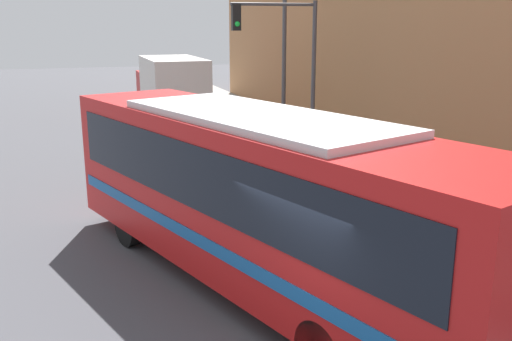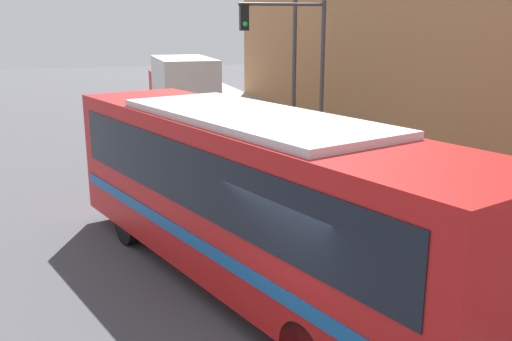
{
  "view_description": "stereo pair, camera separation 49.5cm",
  "coord_description": "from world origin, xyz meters",
  "px_view_note": "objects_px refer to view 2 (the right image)",
  "views": [
    {
      "loc": [
        -3.59,
        -7.01,
        4.86
      ],
      "look_at": [
        0.57,
        5.5,
        1.43
      ],
      "focal_mm": 40.0,
      "sensor_mm": 36.0,
      "label": 1
    },
    {
      "loc": [
        -3.11,
        -7.16,
        4.86
      ],
      "look_at": [
        0.57,
        5.5,
        1.43
      ],
      "focal_mm": 40.0,
      "sensor_mm": 36.0,
      "label": 2
    }
  ],
  "objects_px": {
    "traffic_light_pole": "(295,49)",
    "street_lamp": "(286,17)",
    "parking_meter": "(340,135)",
    "delivery_truck": "(182,92)",
    "city_bus": "(249,189)",
    "fire_hydrant": "(423,191)"
  },
  "relations": [
    {
      "from": "city_bus",
      "to": "traffic_light_pole",
      "type": "relative_size",
      "value": 1.99
    },
    {
      "from": "delivery_truck",
      "to": "parking_meter",
      "type": "xyz_separation_m",
      "value": [
        4.19,
        -8.18,
        -0.72
      ]
    },
    {
      "from": "parking_meter",
      "to": "fire_hydrant",
      "type": "bearing_deg",
      "value": -90.0
    },
    {
      "from": "parking_meter",
      "to": "street_lamp",
      "type": "relative_size",
      "value": 0.16
    },
    {
      "from": "fire_hydrant",
      "to": "traffic_light_pole",
      "type": "xyz_separation_m",
      "value": [
        -0.95,
        7.36,
        3.34
      ]
    },
    {
      "from": "city_bus",
      "to": "street_lamp",
      "type": "bearing_deg",
      "value": 49.43
    },
    {
      "from": "delivery_truck",
      "to": "street_lamp",
      "type": "distance_m",
      "value": 5.88
    },
    {
      "from": "traffic_light_pole",
      "to": "street_lamp",
      "type": "relative_size",
      "value": 0.66
    },
    {
      "from": "delivery_truck",
      "to": "traffic_light_pole",
      "type": "distance_m",
      "value": 7.18
    },
    {
      "from": "traffic_light_pole",
      "to": "city_bus",
      "type": "bearing_deg",
      "value": -114.09
    },
    {
      "from": "fire_hydrant",
      "to": "parking_meter",
      "type": "distance_m",
      "value": 5.26
    },
    {
      "from": "parking_meter",
      "to": "traffic_light_pole",
      "type": "bearing_deg",
      "value": 114.09
    },
    {
      "from": "traffic_light_pole",
      "to": "parking_meter",
      "type": "relative_size",
      "value": 4.0
    },
    {
      "from": "city_bus",
      "to": "traffic_light_pole",
      "type": "xyz_separation_m",
      "value": [
        4.57,
        10.23,
        2.02
      ]
    },
    {
      "from": "delivery_truck",
      "to": "street_lamp",
      "type": "height_order",
      "value": "street_lamp"
    },
    {
      "from": "city_bus",
      "to": "street_lamp",
      "type": "distance_m",
      "value": 14.94
    },
    {
      "from": "delivery_truck",
      "to": "traffic_light_pole",
      "type": "relative_size",
      "value": 1.26
    },
    {
      "from": "street_lamp",
      "to": "traffic_light_pole",
      "type": "bearing_deg",
      "value": -103.61
    },
    {
      "from": "fire_hydrant",
      "to": "parking_meter",
      "type": "height_order",
      "value": "parking_meter"
    },
    {
      "from": "city_bus",
      "to": "parking_meter",
      "type": "height_order",
      "value": "city_bus"
    },
    {
      "from": "traffic_light_pole",
      "to": "street_lamp",
      "type": "height_order",
      "value": "street_lamp"
    },
    {
      "from": "parking_meter",
      "to": "street_lamp",
      "type": "bearing_deg",
      "value": 91.54
    }
  ]
}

